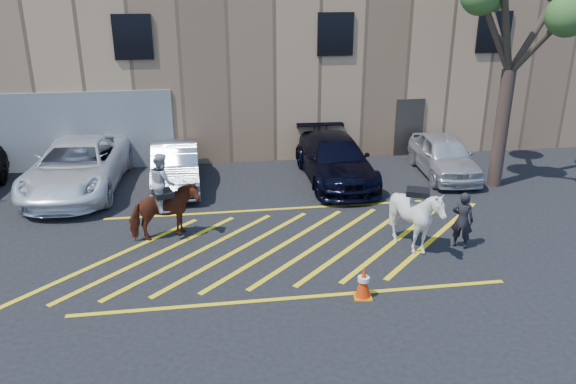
{
  "coord_description": "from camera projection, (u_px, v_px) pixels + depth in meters",
  "views": [
    {
      "loc": [
        -1.73,
        -13.12,
        6.4
      ],
      "look_at": [
        0.28,
        0.2,
        1.3
      ],
      "focal_mm": 35.0,
      "sensor_mm": 36.0,
      "label": 1
    }
  ],
  "objects": [
    {
      "name": "car_blue_suv",
      "position": [
        335.0,
        160.0,
        18.87
      ],
      "size": [
        2.15,
        5.14,
        1.48
      ],
      "primitive_type": "imported",
      "rotation": [
        0.0,
        0.0,
        0.01
      ],
      "color": "black",
      "rests_on": "ground"
    },
    {
      "name": "traffic_cone",
      "position": [
        363.0,
        282.0,
        11.96
      ],
      "size": [
        0.43,
        0.43,
        0.73
      ],
      "color": "orange",
      "rests_on": "ground"
    },
    {
      "name": "mounted_bay",
      "position": [
        164.0,
        205.0,
        14.51
      ],
      "size": [
        1.93,
        1.3,
        2.34
      ],
      "color": "#602A16",
      "rests_on": "ground"
    },
    {
      "name": "warehouse",
      "position": [
        241.0,
        47.0,
        24.43
      ],
      "size": [
        32.42,
        10.2,
        7.3
      ],
      "color": "tan",
      "rests_on": "ground"
    },
    {
      "name": "handler",
      "position": [
        462.0,
        220.0,
        14.11
      ],
      "size": [
        0.65,
        0.61,
        1.49
      ],
      "primitive_type": "imported",
      "rotation": [
        0.0,
        0.0,
        2.5
      ],
      "color": "black",
      "rests_on": "ground"
    },
    {
      "name": "hatching_zone",
      "position": [
        280.0,
        247.0,
        14.36
      ],
      "size": [
        12.6,
        5.12,
        0.01
      ],
      "color": "yellow",
      "rests_on": "ground"
    },
    {
      "name": "saddled_white",
      "position": [
        416.0,
        218.0,
        13.89
      ],
      "size": [
        1.93,
        2.02,
        1.75
      ],
      "color": "silver",
      "rests_on": "ground"
    },
    {
      "name": "ground",
      "position": [
        279.0,
        242.0,
        14.64
      ],
      "size": [
        90.0,
        90.0,
        0.0
      ],
      "primitive_type": "plane",
      "color": "black",
      "rests_on": "ground"
    },
    {
      "name": "car_silver_sedan",
      "position": [
        175.0,
        166.0,
        18.36
      ],
      "size": [
        1.62,
        4.29,
        1.4
      ],
      "primitive_type": "imported",
      "rotation": [
        0.0,
        0.0,
        0.03
      ],
      "color": "#99A0A7",
      "rests_on": "ground"
    },
    {
      "name": "tree",
      "position": [
        518.0,
        5.0,
        16.69
      ],
      "size": [
        3.99,
        4.37,
        7.31
      ],
      "color": "#443129",
      "rests_on": "ground"
    },
    {
      "name": "car_white_pickup",
      "position": [
        77.0,
        167.0,
        17.96
      ],
      "size": [
        2.98,
        5.9,
        1.6
      ],
      "primitive_type": "imported",
      "rotation": [
        0.0,
        0.0,
        -0.06
      ],
      "color": "white",
      "rests_on": "ground"
    },
    {
      "name": "car_white_suv",
      "position": [
        444.0,
        155.0,
        19.45
      ],
      "size": [
        1.98,
        4.24,
        1.4
      ],
      "primitive_type": "imported",
      "rotation": [
        0.0,
        0.0,
        -0.08
      ],
      "color": "silver",
      "rests_on": "ground"
    }
  ]
}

